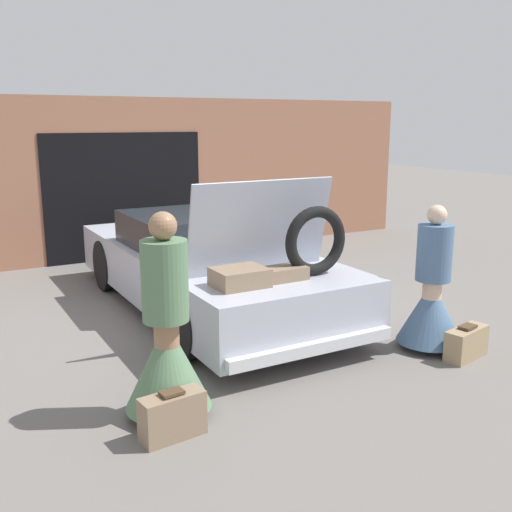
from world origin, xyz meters
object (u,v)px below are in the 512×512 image
Objects in this scene: person_left at (167,347)px; suitcase_beside_left_person at (173,416)px; suitcase_beside_right_person at (466,343)px; car at (206,265)px; person_right at (431,299)px.

person_left reaches higher than suitcase_beside_left_person.
person_left is 0.56m from suitcase_beside_left_person.
suitcase_beside_right_person is at bearing 0.23° from suitcase_beside_left_person.
car is at bearing 138.27° from person_left.
person_right reaches higher than suitcase_beside_right_person.
suitcase_beside_right_person is (0.12, -0.40, -0.38)m from person_right.
suitcase_beside_right_person is at bearing 72.84° from person_left.
person_right is 3.16m from suitcase_beside_left_person.
suitcase_beside_left_person is at bearing -27.58° from person_left.
suitcase_beside_left_person is (-0.11, -0.35, -0.42)m from person_left.
person_left is at bearing 173.81° from suitcase_beside_right_person.
person_left is 3.18m from suitcase_beside_right_person.
person_right is 0.57m from suitcase_beside_right_person.
suitcase_beside_right_person is (3.13, -0.34, -0.44)m from person_left.
suitcase_beside_left_person is 0.91× the size of suitcase_beside_right_person.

